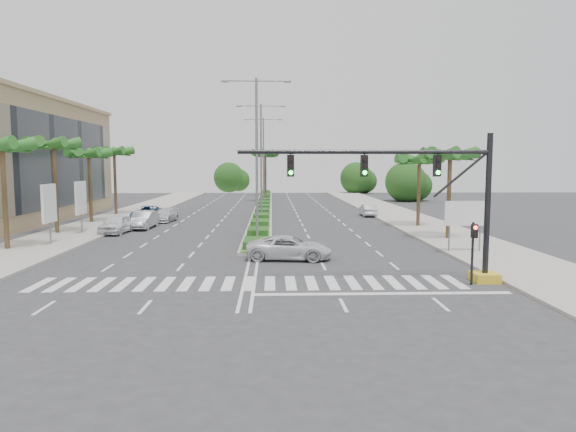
% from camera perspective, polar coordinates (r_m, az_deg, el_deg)
% --- Properties ---
extents(ground, '(160.00, 160.00, 0.00)m').
position_cam_1_polar(ground, '(24.98, -4.34, -7.49)').
color(ground, '#333335').
rests_on(ground, ground).
extents(footpath_right, '(6.00, 120.00, 0.15)m').
position_cam_1_polar(footpath_right, '(46.82, 15.72, -1.39)').
color(footpath_right, gray).
rests_on(footpath_right, ground).
extents(footpath_left, '(6.00, 120.00, 0.15)m').
position_cam_1_polar(footpath_left, '(47.53, -21.87, -1.49)').
color(footpath_left, gray).
rests_on(footpath_left, ground).
extents(median, '(2.20, 75.00, 0.20)m').
position_cam_1_polar(median, '(69.53, -2.72, 1.10)').
color(median, gray).
rests_on(median, ground).
extents(median_grass, '(1.80, 75.00, 0.04)m').
position_cam_1_polar(median_grass, '(69.52, -2.72, 1.20)').
color(median_grass, '#2E5B1F').
rests_on(median_grass, median).
extents(signal_gantry, '(12.60, 1.20, 7.20)m').
position_cam_1_polar(signal_gantry, '(25.73, 16.70, 0.48)').
color(signal_gantry, gold).
rests_on(signal_gantry, ground).
extents(pedestrian_signal, '(0.28, 0.36, 3.00)m').
position_cam_1_polar(pedestrian_signal, '(25.72, 19.90, -2.80)').
color(pedestrian_signal, black).
rests_on(pedestrian_signal, ground).
extents(direction_sign, '(2.70, 0.11, 3.40)m').
position_cam_1_polar(direction_sign, '(34.73, 19.10, 0.04)').
color(direction_sign, slate).
rests_on(direction_sign, ground).
extents(billboard_near, '(0.18, 2.10, 4.35)m').
position_cam_1_polar(billboard_near, '(39.60, -25.03, 1.22)').
color(billboard_near, slate).
rests_on(billboard_near, ground).
extents(billboard_far, '(0.18, 2.10, 4.35)m').
position_cam_1_polar(billboard_far, '(45.16, -22.04, 1.83)').
color(billboard_far, slate).
rests_on(billboard_far, ground).
extents(palm_left_near, '(4.57, 4.68, 7.55)m').
position_cam_1_polar(palm_left_near, '(38.56, -29.19, 6.47)').
color(palm_left_near, brown).
rests_on(palm_left_near, ground).
extents(palm_left_mid, '(4.57, 4.68, 7.95)m').
position_cam_1_polar(palm_left_mid, '(45.83, -24.60, 6.93)').
color(palm_left_mid, brown).
rests_on(palm_left_mid, ground).
extents(palm_left_far, '(4.57, 4.68, 7.35)m').
position_cam_1_polar(palm_left_far, '(53.29, -21.24, 6.19)').
color(palm_left_far, brown).
rests_on(palm_left_far, ground).
extents(palm_left_end, '(4.57, 4.68, 7.75)m').
position_cam_1_polar(palm_left_end, '(60.90, -18.75, 6.54)').
color(palm_left_end, brown).
rests_on(palm_left_end, ground).
extents(palm_right_near, '(4.57, 4.68, 7.05)m').
position_cam_1_polar(palm_right_near, '(40.57, 17.57, 6.17)').
color(palm_right_near, brown).
rests_on(palm_right_near, ground).
extents(palm_right_far, '(4.57, 4.68, 6.75)m').
position_cam_1_polar(palm_right_far, '(48.19, 14.40, 5.80)').
color(palm_right_far, brown).
rests_on(palm_right_far, ground).
extents(palm_median_a, '(4.57, 4.68, 8.05)m').
position_cam_1_polar(palm_median_a, '(79.31, -2.64, 6.78)').
color(palm_median_a, brown).
rests_on(palm_median_a, ground).
extents(palm_median_b, '(4.57, 4.68, 8.05)m').
position_cam_1_polar(palm_median_b, '(94.31, -2.51, 6.62)').
color(palm_median_b, brown).
rests_on(palm_median_b, ground).
extents(streetlight_near, '(5.10, 0.25, 12.00)m').
position_cam_1_polar(streetlight_near, '(38.32, -3.50, 7.37)').
color(streetlight_near, slate).
rests_on(streetlight_near, ground).
extents(streetlight_mid, '(5.10, 0.25, 12.00)m').
position_cam_1_polar(streetlight_mid, '(54.31, -3.00, 6.89)').
color(streetlight_mid, slate).
rests_on(streetlight_mid, ground).
extents(streetlight_far, '(5.10, 0.25, 12.00)m').
position_cam_1_polar(streetlight_far, '(70.31, -2.74, 6.62)').
color(streetlight_far, slate).
rests_on(streetlight_far, ground).
extents(car_parked_a, '(2.25, 4.75, 1.57)m').
position_cam_1_polar(car_parked_a, '(44.99, -18.48, -0.84)').
color(car_parked_a, white).
rests_on(car_parked_a, ground).
extents(car_parked_b, '(1.88, 4.83, 1.57)m').
position_cam_1_polar(car_parked_b, '(47.69, -15.76, -0.41)').
color(car_parked_b, '#B1B0B6').
rests_on(car_parked_b, ground).
extents(car_parked_c, '(2.70, 5.34, 1.45)m').
position_cam_1_polar(car_parked_c, '(54.99, -15.38, 0.33)').
color(car_parked_c, '#306294').
rests_on(car_parked_c, ground).
extents(car_parked_d, '(2.34, 4.61, 1.28)m').
position_cam_1_polar(car_parked_d, '(52.88, -13.50, 0.08)').
color(car_parked_d, silver).
rests_on(car_parked_d, ground).
extents(car_crossing, '(5.36, 2.92, 1.43)m').
position_cam_1_polar(car_crossing, '(30.96, 0.16, -3.55)').
color(car_crossing, silver).
rests_on(car_crossing, ground).
extents(car_right, '(1.44, 4.07, 1.34)m').
position_cam_1_polar(car_right, '(57.66, 8.88, 0.65)').
color(car_right, silver).
rests_on(car_right, ground).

